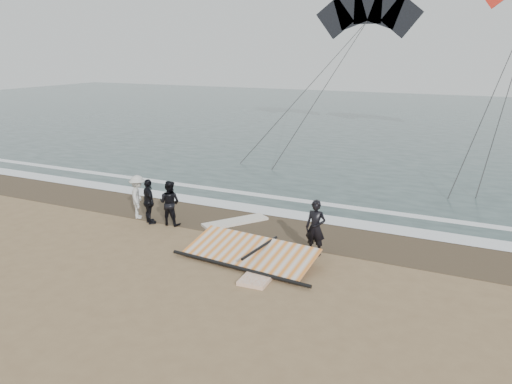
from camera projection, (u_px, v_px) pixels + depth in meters
ground at (218, 284)px, 12.55m from camera, size 120.00×120.00×0.00m
sea at (418, 121)px, 41.12m from camera, size 120.00×54.00×0.02m
wet_sand at (286, 229)px, 16.44m from camera, size 120.00×2.80×0.01m
foam_near at (301, 216)px, 17.65m from camera, size 120.00×0.90×0.01m
foam_far at (317, 203)px, 19.12m from camera, size 120.00×0.45×0.01m
man_main at (316, 228)px, 14.17m from camera, size 0.61×0.42×1.62m
board_white at (268, 266)px, 13.47m from camera, size 0.86×2.59×0.10m
board_cream at (235, 222)px, 16.96m from camera, size 1.79×2.22×0.09m
trio_cluster at (151, 200)px, 16.94m from camera, size 2.31×1.28×1.54m
sail_rig at (251, 252)px, 14.04m from camera, size 4.29×2.03×0.50m
kite_dark at (367, 17)px, 32.16m from camera, size 7.81×6.21×14.32m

